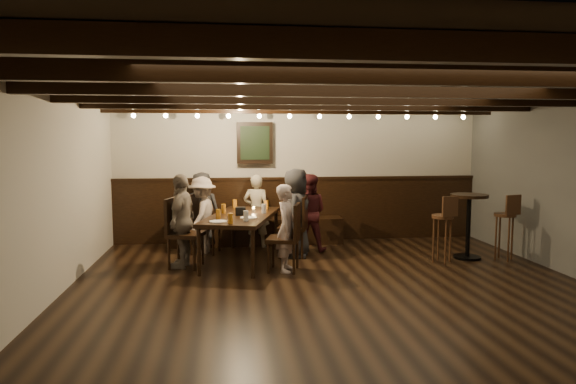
{
  "coord_description": "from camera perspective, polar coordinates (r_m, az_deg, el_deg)",
  "views": [
    {
      "loc": [
        -1.29,
        -5.57,
        1.83
      ],
      "look_at": [
        -0.47,
        1.3,
        1.1
      ],
      "focal_mm": 32.0,
      "sensor_mm": 36.0,
      "label": 1
    }
  ],
  "objects": [
    {
      "name": "room",
      "position": [
        7.88,
        0.52,
        0.48
      ],
      "size": [
        7.0,
        7.0,
        7.0
      ],
      "color": "black",
      "rests_on": "ground"
    },
    {
      "name": "plate_far",
      "position": [
        7.29,
        -4.4,
        -2.85
      ],
      "size": [
        0.24,
        0.24,
        0.01
      ],
      "primitive_type": "cylinder",
      "color": "white",
      "rests_on": "dining_table"
    },
    {
      "name": "candle",
      "position": [
        7.88,
        -3.84,
        -2.06
      ],
      "size": [
        0.05,
        0.05,
        0.05
      ],
      "primitive_type": "cylinder",
      "color": "beige",
      "rests_on": "dining_table"
    },
    {
      "name": "chair_right_far",
      "position": [
        7.12,
        -0.39,
        -6.52
      ],
      "size": [
        0.53,
        0.53,
        0.94
      ],
      "rotation": [
        0.0,
        0.0,
        1.3
      ],
      "color": "black",
      "rests_on": "floor"
    },
    {
      "name": "pint_d",
      "position": [
        7.74,
        -2.7,
        -1.86
      ],
      "size": [
        0.07,
        0.07,
        0.14
      ],
      "primitive_type": "cylinder",
      "color": "silver",
      "rests_on": "dining_table"
    },
    {
      "name": "pint_e",
      "position": [
        7.24,
        -7.76,
        -2.45
      ],
      "size": [
        0.07,
        0.07,
        0.14
      ],
      "primitive_type": "cylinder",
      "color": "#BF7219",
      "rests_on": "dining_table"
    },
    {
      "name": "condiment_caddy",
      "position": [
        7.57,
        -5.3,
        -2.14
      ],
      "size": [
        0.15,
        0.1,
        0.12
      ],
      "primitive_type": "cube",
      "color": "black",
      "rests_on": "dining_table"
    },
    {
      "name": "pint_g",
      "position": [
        6.83,
        -6.41,
        -2.94
      ],
      "size": [
        0.07,
        0.07,
        0.14
      ],
      "primitive_type": "cylinder",
      "color": "#BF7219",
      "rests_on": "dining_table"
    },
    {
      "name": "plate_near",
      "position": [
        6.99,
        -7.78,
        -3.27
      ],
      "size": [
        0.24,
        0.24,
        0.01
      ],
      "primitive_type": "cylinder",
      "color": "white",
      "rests_on": "dining_table"
    },
    {
      "name": "chair_right_near",
      "position": [
        8.0,
        0.63,
        -5.13
      ],
      "size": [
        0.53,
        0.53,
        0.94
      ],
      "rotation": [
        0.0,
        0.0,
        1.3
      ],
      "color": "black",
      "rests_on": "floor"
    },
    {
      "name": "pint_c",
      "position": [
        7.79,
        -7.18,
        -1.85
      ],
      "size": [
        0.07,
        0.07,
        0.14
      ],
      "primitive_type": "cylinder",
      "color": "#BF7219",
      "rests_on": "dining_table"
    },
    {
      "name": "chair_left_near",
      "position": [
        8.31,
        -9.28,
        -4.76
      ],
      "size": [
        0.53,
        0.53,
        0.95
      ],
      "rotation": [
        0.0,
        0.0,
        -1.84
      ],
      "color": "black",
      "rests_on": "floor"
    },
    {
      "name": "person_right_far",
      "position": [
        7.06,
        -0.14,
        -4.03
      ],
      "size": [
        0.4,
        0.5,
        1.21
      ],
      "primitive_type": "imported",
      "rotation": [
        0.0,
        0.0,
        1.3
      ],
      "color": "#BBA49E",
      "rests_on": "floor"
    },
    {
      "name": "person_right_near",
      "position": [
        7.92,
        0.85,
        -2.33
      ],
      "size": [
        0.6,
        0.76,
        1.37
      ],
      "primitive_type": "imported",
      "rotation": [
        0.0,
        0.0,
        1.3
      ],
      "color": "#252528",
      "rests_on": "floor"
    },
    {
      "name": "dining_table",
      "position": [
        7.63,
        -5.21,
        -2.96
      ],
      "size": [
        1.32,
        2.04,
        0.7
      ],
      "rotation": [
        0.0,
        0.0,
        -0.27
      ],
      "color": "black",
      "rests_on": "floor"
    },
    {
      "name": "chair_left_far",
      "position": [
        7.48,
        -11.41,
        -5.91
      ],
      "size": [
        0.56,
        0.56,
        0.99
      ],
      "rotation": [
        0.0,
        0.0,
        -1.84
      ],
      "color": "black",
      "rests_on": "floor"
    },
    {
      "name": "bar_stool_right",
      "position": [
        8.4,
        22.91,
        -4.48
      ],
      "size": [
        0.34,
        0.35,
        1.0
      ],
      "rotation": [
        0.0,
        0.0,
        0.28
      ],
      "color": "#392512",
      "rests_on": "floor"
    },
    {
      "name": "pint_f",
      "position": [
        7.04,
        -4.7,
        -2.66
      ],
      "size": [
        0.07,
        0.07,
        0.14
      ],
      "primitive_type": "cylinder",
      "color": "silver",
      "rests_on": "dining_table"
    },
    {
      "name": "pint_b",
      "position": [
        8.19,
        -2.43,
        -1.43
      ],
      "size": [
        0.07,
        0.07,
        0.14
      ],
      "primitive_type": "cylinder",
      "color": "#BF7219",
      "rests_on": "dining_table"
    },
    {
      "name": "person_left_far",
      "position": [
        7.42,
        -11.68,
        -3.15
      ],
      "size": [
        0.52,
        0.84,
        1.34
      ],
      "primitive_type": "imported",
      "rotation": [
        0.0,
        0.0,
        -1.84
      ],
      "color": "gray",
      "rests_on": "floor"
    },
    {
      "name": "person_bench_centre",
      "position": [
        8.65,
        -3.54,
        -2.1
      ],
      "size": [
        0.51,
        0.4,
        1.23
      ],
      "primitive_type": "imported",
      "rotation": [
        0.0,
        0.0,
        2.87
      ],
      "color": "gray",
      "rests_on": "floor"
    },
    {
      "name": "person_bench_left",
      "position": [
        8.74,
        -9.53,
        -1.96
      ],
      "size": [
        0.71,
        0.56,
        1.27
      ],
      "primitive_type": "imported",
      "rotation": [
        0.0,
        0.0,
        2.87
      ],
      "color": "#242427",
      "rests_on": "floor"
    },
    {
      "name": "person_left_near",
      "position": [
        8.27,
        -9.51,
        -2.55
      ],
      "size": [
        0.65,
        0.89,
        1.23
      ],
      "primitive_type": "imported",
      "rotation": [
        0.0,
        0.0,
        -1.84
      ],
      "color": "gray",
      "rests_on": "floor"
    },
    {
      "name": "bar_stool_left",
      "position": [
        7.91,
        16.77,
        -4.89
      ],
      "size": [
        0.34,
        0.36,
        1.0
      ],
      "rotation": [
        0.0,
        0.0,
        0.31
      ],
      "color": "#392512",
      "rests_on": "floor"
    },
    {
      "name": "person_bench_right",
      "position": [
        8.36,
        2.29,
        -2.29
      ],
      "size": [
        0.72,
        0.62,
        1.26
      ],
      "primitive_type": "imported",
      "rotation": [
        0.0,
        0.0,
        2.87
      ],
      "color": "#4E1A1D",
      "rests_on": "floor"
    },
    {
      "name": "pint_a",
      "position": [
        8.35,
        -5.93,
        -1.31
      ],
      "size": [
        0.07,
        0.07,
        0.14
      ],
      "primitive_type": "cylinder",
      "color": "#BF7219",
      "rests_on": "dining_table"
    },
    {
      "name": "high_top_table",
      "position": [
        8.26,
        19.43,
        -2.58
      ],
      "size": [
        0.56,
        0.56,
        0.99
      ],
      "color": "black",
      "rests_on": "floor"
    }
  ]
}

